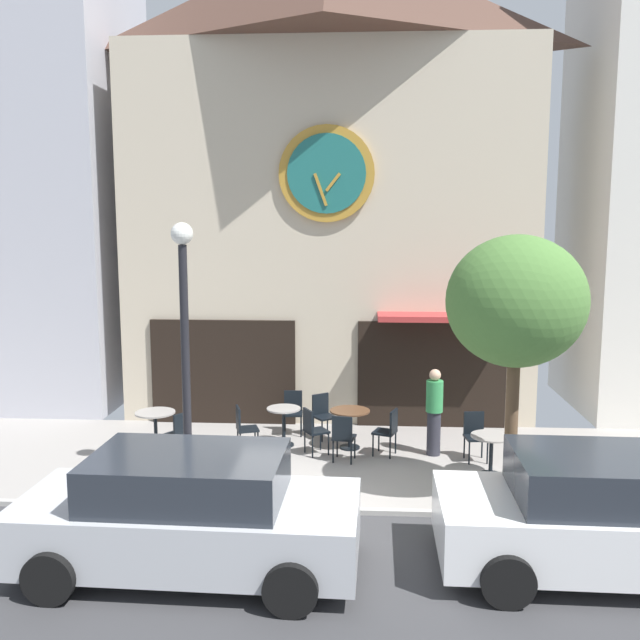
# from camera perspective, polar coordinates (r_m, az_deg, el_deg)

# --- Properties ---
(ground_plane) EXTENTS (27.65, 11.50, 0.13)m
(ground_plane) POSITION_cam_1_polar(r_m,az_deg,el_deg) (10.15, -1.02, -17.99)
(ground_plane) COLOR gray
(clock_building) EXTENTS (9.08, 4.40, 10.74)m
(clock_building) POSITION_cam_1_polar(r_m,az_deg,el_deg) (16.35, 0.83, 12.16)
(clock_building) COLOR beige
(clock_building) RESTS_ON ground_plane
(neighbor_building_left) EXTENTS (5.49, 4.34, 11.20)m
(neighbor_building_left) POSITION_cam_1_polar(r_m,az_deg,el_deg) (19.04, -23.67, 10.99)
(neighbor_building_left) COLOR #B2B2BC
(neighbor_building_left) RESTS_ON ground_plane
(street_lamp) EXTENTS (0.36, 0.36, 4.42)m
(street_lamp) POSITION_cam_1_polar(r_m,az_deg,el_deg) (11.66, -10.98, -2.88)
(street_lamp) COLOR black
(street_lamp) RESTS_ON ground_plane
(street_tree) EXTENTS (2.13, 1.92, 4.25)m
(street_tree) POSITION_cam_1_polar(r_m,az_deg,el_deg) (10.96, 15.80, 1.37)
(street_tree) COLOR brown
(street_tree) RESTS_ON ground_plane
(cafe_table_near_curb) EXTENTS (0.78, 0.78, 0.74)m
(cafe_table_near_curb) POSITION_cam_1_polar(r_m,az_deg,el_deg) (14.12, -13.35, -8.09)
(cafe_table_near_curb) COLOR black
(cafe_table_near_curb) RESTS_ON ground_plane
(cafe_table_center_left) EXTENTS (0.67, 0.67, 0.77)m
(cafe_table_center_left) POSITION_cam_1_polar(r_m,az_deg,el_deg) (13.93, -2.99, -8.16)
(cafe_table_center_left) COLOR black
(cafe_table_center_left) RESTS_ON ground_plane
(cafe_table_leftmost) EXTENTS (0.78, 0.78, 0.77)m
(cafe_table_leftmost) POSITION_cam_1_polar(r_m,az_deg,el_deg) (13.76, 2.47, -8.19)
(cafe_table_leftmost) COLOR black
(cafe_table_leftmost) RESTS_ON ground_plane
(cafe_table_center_right) EXTENTS (0.73, 0.73, 0.73)m
(cafe_table_center_right) POSITION_cam_1_polar(r_m,az_deg,el_deg) (12.70, 13.87, -10.06)
(cafe_table_center_right) COLOR black
(cafe_table_center_right) RESTS_ON ground_plane
(cafe_chair_by_entrance) EXTENTS (0.55, 0.55, 0.90)m
(cafe_chair_by_entrance) POSITION_cam_1_polar(r_m,az_deg,el_deg) (13.40, -0.60, -8.83)
(cafe_chair_by_entrance) COLOR black
(cafe_chair_by_entrance) RESTS_ON ground_plane
(cafe_chair_curbside) EXTENTS (0.51, 0.51, 0.90)m
(cafe_chair_curbside) POSITION_cam_1_polar(r_m,az_deg,el_deg) (13.40, 5.66, -8.86)
(cafe_chair_curbside) COLOR black
(cafe_chair_curbside) RESTS_ON ground_plane
(cafe_chair_near_tree) EXTENTS (0.47, 0.47, 0.90)m
(cafe_chair_near_tree) POSITION_cam_1_polar(r_m,az_deg,el_deg) (13.00, 1.92, -9.37)
(cafe_chair_near_tree) COLOR black
(cafe_chair_near_tree) RESTS_ON ground_plane
(cafe_chair_right_end) EXTENTS (0.43, 0.43, 0.90)m
(cafe_chair_right_end) POSITION_cam_1_polar(r_m,az_deg,el_deg) (14.69, -2.23, -7.30)
(cafe_chair_right_end) COLOR black
(cafe_chair_right_end) RESTS_ON ground_plane
(cafe_chair_facing_street) EXTENTS (0.51, 0.51, 0.90)m
(cafe_chair_facing_street) POSITION_cam_1_polar(r_m,az_deg,el_deg) (13.62, -6.31, -8.59)
(cafe_chair_facing_street) COLOR black
(cafe_chair_facing_street) RESTS_ON ground_plane
(cafe_chair_left_end) EXTENTS (0.56, 0.56, 0.90)m
(cafe_chair_left_end) POSITION_cam_1_polar(r_m,az_deg,el_deg) (13.43, -11.52, -8.95)
(cafe_chair_left_end) COLOR black
(cafe_chair_left_end) RESTS_ON ground_plane
(cafe_chair_mid_row) EXTENTS (0.45, 0.45, 0.90)m
(cafe_chair_mid_row) POSITION_cam_1_polar(r_m,az_deg,el_deg) (13.44, 12.60, -8.98)
(cafe_chair_mid_row) COLOR black
(cafe_chair_mid_row) RESTS_ON ground_plane
(cafe_chair_corner) EXTENTS (0.56, 0.56, 0.90)m
(cafe_chair_corner) POSITION_cam_1_polar(r_m,az_deg,el_deg) (14.43, 0.23, -7.58)
(cafe_chair_corner) COLOR black
(cafe_chair_corner) RESTS_ON ground_plane
(pedestrian_green) EXTENTS (0.41, 0.41, 1.67)m
(pedestrian_green) POSITION_cam_1_polar(r_m,az_deg,el_deg) (13.47, 9.35, -7.37)
(pedestrian_green) COLOR #2D2D38
(pedestrian_green) RESTS_ON ground_plane
(parked_car_silver) EXTENTS (4.35, 2.12, 1.55)m
(parked_car_silver) POSITION_cam_1_polar(r_m,az_deg,el_deg) (9.30, -10.70, -15.36)
(parked_car_silver) COLOR #B7BABF
(parked_car_silver) RESTS_ON ground_plane
(parked_car_white) EXTENTS (4.33, 2.09, 1.55)m
(parked_car_white) POSITION_cam_1_polar(r_m,az_deg,el_deg) (9.80, 22.70, -14.61)
(parked_car_white) COLOR white
(parked_car_white) RESTS_ON ground_plane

